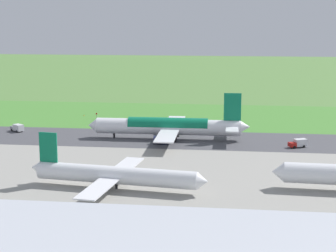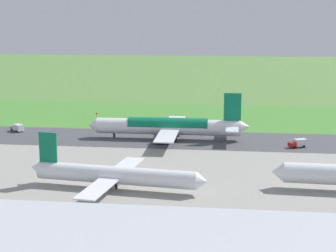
{
  "view_description": "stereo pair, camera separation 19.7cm",
  "coord_description": "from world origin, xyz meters",
  "px_view_note": "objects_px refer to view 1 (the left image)",
  "views": [
    {
      "loc": [
        -29.62,
        180.43,
        40.31
      ],
      "look_at": [
        -7.65,
        0.0,
        4.5
      ],
      "focal_mm": 59.8,
      "sensor_mm": 36.0,
      "label": 1
    },
    {
      "loc": [
        -29.82,
        180.41,
        40.31
      ],
      "look_at": [
        -7.65,
        0.0,
        4.5
      ],
      "focal_mm": 59.8,
      "sensor_mm": 36.0,
      "label": 2
    }
  ],
  "objects_px": {
    "service_truck_fuel": "(298,143)",
    "traffic_cone_orange": "(84,115)",
    "airliner_main": "(169,126)",
    "service_truck_baggage": "(17,128)",
    "airliner_parked_mid": "(115,175)",
    "no_stopping_sign": "(97,116)"
  },
  "relations": [
    {
      "from": "airliner_parked_mid",
      "to": "traffic_cone_orange",
      "type": "height_order",
      "value": "airliner_parked_mid"
    },
    {
      "from": "airliner_main",
      "to": "service_truck_fuel",
      "type": "bearing_deg",
      "value": 170.64
    },
    {
      "from": "airliner_main",
      "to": "airliner_parked_mid",
      "type": "height_order",
      "value": "airliner_main"
    },
    {
      "from": "service_truck_baggage",
      "to": "traffic_cone_orange",
      "type": "relative_size",
      "value": 10.88
    },
    {
      "from": "service_truck_baggage",
      "to": "no_stopping_sign",
      "type": "relative_size",
      "value": 2.34
    },
    {
      "from": "airliner_parked_mid",
      "to": "service_truck_baggage",
      "type": "relative_size",
      "value": 7.37
    },
    {
      "from": "airliner_main",
      "to": "traffic_cone_orange",
      "type": "xyz_separation_m",
      "value": [
        40.11,
        -40.06,
        -4.08
      ]
    },
    {
      "from": "service_truck_baggage",
      "to": "airliner_parked_mid",
      "type": "bearing_deg",
      "value": 128.35
    },
    {
      "from": "airliner_parked_mid",
      "to": "traffic_cone_orange",
      "type": "relative_size",
      "value": 80.13
    },
    {
      "from": "service_truck_baggage",
      "to": "no_stopping_sign",
      "type": "height_order",
      "value": "service_truck_baggage"
    },
    {
      "from": "airliner_main",
      "to": "service_truck_fuel",
      "type": "relative_size",
      "value": 8.72
    },
    {
      "from": "airliner_main",
      "to": "service_truck_fuel",
      "type": "distance_m",
      "value": 42.12
    },
    {
      "from": "airliner_main",
      "to": "service_truck_baggage",
      "type": "distance_m",
      "value": 55.41
    },
    {
      "from": "service_truck_fuel",
      "to": "traffic_cone_orange",
      "type": "relative_size",
      "value": 11.26
    },
    {
      "from": "service_truck_fuel",
      "to": "airliner_parked_mid",
      "type": "bearing_deg",
      "value": 45.73
    },
    {
      "from": "airliner_parked_mid",
      "to": "traffic_cone_orange",
      "type": "distance_m",
      "value": 101.64
    },
    {
      "from": "no_stopping_sign",
      "to": "traffic_cone_orange",
      "type": "bearing_deg",
      "value": -45.22
    },
    {
      "from": "airliner_main",
      "to": "airliner_parked_mid",
      "type": "distance_m",
      "value": 56.04
    },
    {
      "from": "service_truck_baggage",
      "to": "no_stopping_sign",
      "type": "xyz_separation_m",
      "value": [
        -22.04,
        -26.84,
        0.12
      ]
    },
    {
      "from": "airliner_parked_mid",
      "to": "service_truck_fuel",
      "type": "relative_size",
      "value": 7.12
    },
    {
      "from": "service_truck_baggage",
      "to": "service_truck_fuel",
      "type": "bearing_deg",
      "value": 172.41
    },
    {
      "from": "airliner_parked_mid",
      "to": "no_stopping_sign",
      "type": "height_order",
      "value": "airliner_parked_mid"
    }
  ]
}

